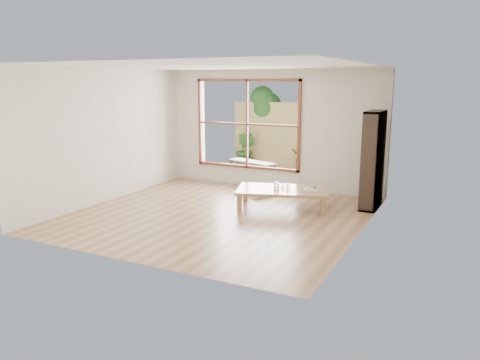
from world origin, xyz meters
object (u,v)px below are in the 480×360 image
(garden_bench, at_px, (252,164))
(low_table, at_px, (282,191))
(food_tray, at_px, (312,189))
(bookshelf, at_px, (373,160))

(garden_bench, bearing_deg, low_table, -34.27)
(food_tray, bearing_deg, low_table, -176.29)
(garden_bench, bearing_deg, bookshelf, -5.58)
(bookshelf, bearing_deg, food_tray, -145.81)
(low_table, relative_size, garden_bench, 1.41)
(low_table, height_order, garden_bench, garden_bench)
(bookshelf, height_order, garden_bench, bookshelf)
(low_table, distance_m, bookshelf, 1.78)
(low_table, bearing_deg, garden_bench, 109.34)
(garden_bench, bearing_deg, food_tray, -24.71)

